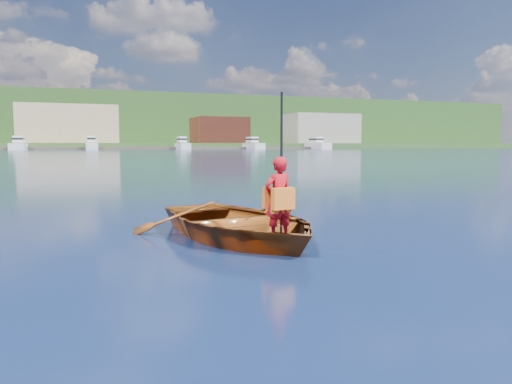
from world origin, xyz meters
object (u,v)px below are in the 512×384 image
(marina_yachts, at_px, (102,145))
(rowboat, at_px, (238,223))
(child_paddler, at_px, (278,198))
(dock, at_px, (77,148))

(marina_yachts, bearing_deg, rowboat, -91.89)
(rowboat, height_order, marina_yachts, marina_yachts)
(rowboat, bearing_deg, marina_yachts, 88.11)
(rowboat, height_order, child_paddler, child_paddler)
(child_paddler, distance_m, dock, 148.16)
(rowboat, xyz_separation_m, child_paddler, (0.32, -0.85, 0.46))
(child_paddler, xyz_separation_m, marina_yachts, (4.39, 143.46, 0.74))
(dock, bearing_deg, child_paddler, -89.14)
(child_paddler, xyz_separation_m, dock, (-2.23, 148.14, -0.29))
(rowboat, xyz_separation_m, dock, (-1.91, 147.29, 0.17))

